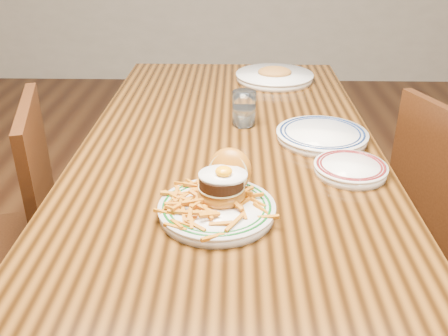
{
  "coord_description": "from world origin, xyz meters",
  "views": [
    {
      "loc": [
        0.02,
        -1.35,
        1.34
      ],
      "look_at": [
        -0.01,
        -0.4,
        0.85
      ],
      "focal_mm": 40.0,
      "sensor_mm": 36.0,
      "label": 1
    }
  ],
  "objects_px": {
    "table": "(230,164)",
    "chair_left": "(8,239)",
    "main_plate": "(219,198)",
    "side_plate": "(351,168)"
  },
  "relations": [
    {
      "from": "chair_left",
      "to": "main_plate",
      "type": "relative_size",
      "value": 3.24
    },
    {
      "from": "chair_left",
      "to": "side_plate",
      "type": "height_order",
      "value": "chair_left"
    },
    {
      "from": "main_plate",
      "to": "table",
      "type": "bearing_deg",
      "value": 104.29
    },
    {
      "from": "main_plate",
      "to": "chair_left",
      "type": "bearing_deg",
      "value": 173.99
    },
    {
      "from": "table",
      "to": "chair_left",
      "type": "xyz_separation_m",
      "value": [
        -0.66,
        -0.14,
        -0.19
      ]
    },
    {
      "from": "chair_left",
      "to": "main_plate",
      "type": "height_order",
      "value": "chair_left"
    },
    {
      "from": "table",
      "to": "chair_left",
      "type": "relative_size",
      "value": 1.81
    },
    {
      "from": "main_plate",
      "to": "side_plate",
      "type": "xyz_separation_m",
      "value": [
        0.33,
        0.19,
        -0.02
      ]
    },
    {
      "from": "chair_left",
      "to": "side_plate",
      "type": "bearing_deg",
      "value": -20.64
    },
    {
      "from": "main_plate",
      "to": "side_plate",
      "type": "relative_size",
      "value": 1.43
    }
  ]
}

